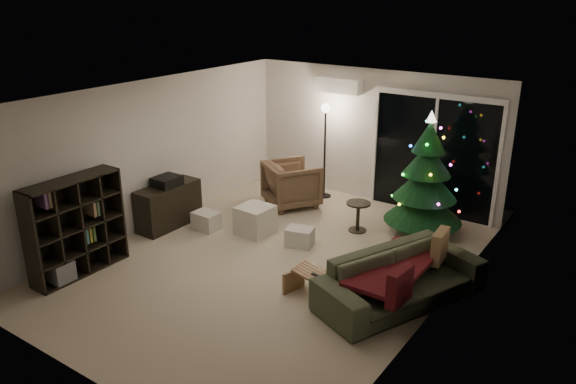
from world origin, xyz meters
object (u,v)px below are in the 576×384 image
at_px(sofa, 401,278).
at_px(coffee_table, 325,290).
at_px(media_cabinet, 169,206).
at_px(armchair, 292,184).
at_px(christmas_tree, 426,174).
at_px(bookshelf, 68,224).

xyz_separation_m(sofa, coffee_table, (-0.80, -0.56, -0.17)).
bearing_deg(sofa, media_cabinet, 112.48).
height_order(armchair, christmas_tree, christmas_tree).
relative_size(bookshelf, armchair, 1.54).
distance_m(media_cabinet, coffee_table, 3.56).
xyz_separation_m(media_cabinet, sofa, (4.30, -0.05, -0.03)).
xyz_separation_m(armchair, coffee_table, (2.31, -2.61, -0.25)).
bearing_deg(bookshelf, coffee_table, 27.76).
bearing_deg(bookshelf, sofa, 30.78).
height_order(bookshelf, christmas_tree, christmas_tree).
relative_size(armchair, coffee_table, 0.87).
bearing_deg(media_cabinet, christmas_tree, 30.82).
relative_size(media_cabinet, armchair, 1.27).
distance_m(armchair, coffee_table, 3.50).
distance_m(armchair, christmas_tree, 2.59).
distance_m(media_cabinet, christmas_tree, 4.34).
bearing_deg(bookshelf, media_cabinet, 97.30).
distance_m(media_cabinet, sofa, 4.30).
xyz_separation_m(coffee_table, christmas_tree, (0.20, 2.79, 0.87)).
bearing_deg(christmas_tree, coffee_table, -94.06).
relative_size(media_cabinet, sofa, 0.51).
height_order(media_cabinet, sofa, media_cabinet).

